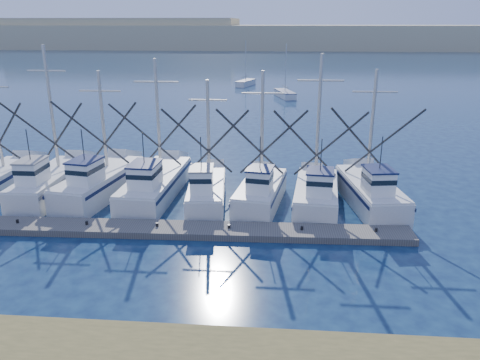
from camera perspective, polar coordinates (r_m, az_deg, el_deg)
name	(u,v)px	position (r m, az deg, el deg)	size (l,w,h in m)	color
ground	(269,290)	(21.06, 3.55, -13.27)	(500.00, 500.00, 0.00)	#0D1B3A
floating_dock	(157,229)	(26.59, -10.03, -5.94)	(28.07, 1.87, 0.37)	#5E5954
dune_ridge	(279,36)	(227.96, 4.82, 17.04)	(360.00, 60.00, 10.00)	tan
trawler_fleet	(171,187)	(30.81, -8.37, -0.82)	(28.01, 9.31, 9.78)	silver
sailboat_near	(285,94)	(74.83, 5.50, 10.39)	(3.51, 6.80, 8.10)	silver
sailboat_far	(246,83)	(88.58, 0.68, 11.75)	(3.49, 6.31, 8.10)	silver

